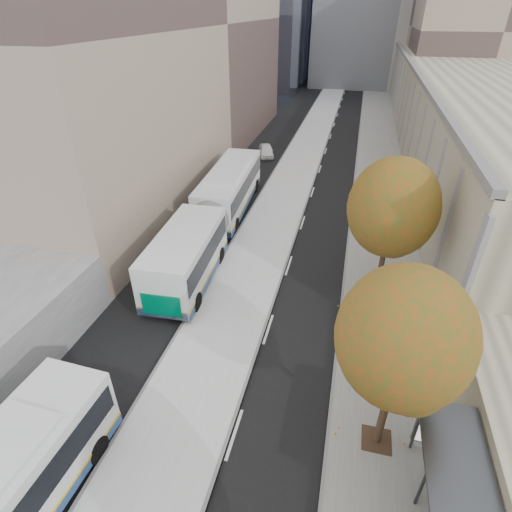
% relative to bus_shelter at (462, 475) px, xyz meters
% --- Properties ---
extents(bus_platform, '(4.25, 150.00, 0.15)m').
position_rel_bus_shelter_xyz_m(bus_platform, '(-9.56, 24.04, -2.11)').
color(bus_platform, silver).
rests_on(bus_platform, ground).
extents(sidewalk, '(4.75, 150.00, 0.08)m').
position_rel_bus_shelter_xyz_m(sidewalk, '(-1.56, 24.04, -2.15)').
color(sidewalk, gray).
rests_on(sidewalk, ground).
extents(building_tan, '(18.00, 92.00, 8.00)m').
position_rel_bus_shelter_xyz_m(building_tan, '(9.81, 53.04, 1.81)').
color(building_tan, gray).
rests_on(building_tan, ground).
extents(building_midrise, '(24.00, 46.00, 25.00)m').
position_rel_bus_shelter_xyz_m(building_midrise, '(-28.19, 30.04, 10.31)').
color(building_midrise, gray).
rests_on(building_midrise, ground).
extents(bus_shelter, '(1.90, 4.40, 2.53)m').
position_rel_bus_shelter_xyz_m(bus_shelter, '(0.00, 0.00, 0.00)').
color(bus_shelter, '#383A3F').
rests_on(bus_shelter, sidewalk).
extents(tree_c, '(4.20, 4.20, 7.28)m').
position_rel_bus_shelter_xyz_m(tree_c, '(-2.09, 2.04, 3.06)').
color(tree_c, black).
rests_on(tree_c, sidewalk).
extents(tree_d, '(4.40, 4.40, 7.60)m').
position_rel_bus_shelter_xyz_m(tree_d, '(-2.09, 11.04, 3.28)').
color(tree_d, black).
rests_on(tree_d, sidewalk).
extents(bus_far, '(3.82, 19.47, 3.23)m').
position_rel_bus_shelter_xyz_m(bus_far, '(-13.09, 15.79, -0.43)').
color(bus_far, silver).
rests_on(bus_far, ground).
extents(distant_car, '(2.46, 3.90, 1.24)m').
position_rel_bus_shelter_xyz_m(distant_car, '(-13.45, 33.64, -1.57)').
color(distant_car, white).
rests_on(distant_car, ground).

